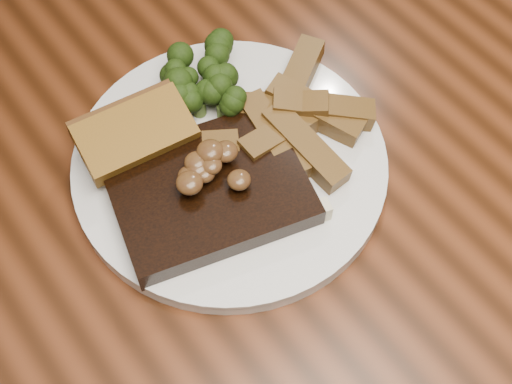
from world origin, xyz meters
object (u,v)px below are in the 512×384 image
garlic_bread (139,147)px  potato_wedges (300,117)px  plate (230,165)px  steak (209,191)px  dining_table (247,257)px

garlic_bread → potato_wedges: potato_wedges is taller
plate → steak: (-0.04, -0.02, 0.02)m
steak → garlic_bread: 0.08m
potato_wedges → garlic_bread: bearing=155.2°
steak → potato_wedges: size_ratio=1.34×
potato_wedges → dining_table: bearing=-157.2°
steak → potato_wedges: 0.11m
plate → potato_wedges: potato_wedges is taller
steak → plate: bearing=44.3°
plate → steak: size_ratio=1.75×
steak → potato_wedges: same height
dining_table → plate: size_ratio=5.70×
garlic_bread → potato_wedges: bearing=-17.2°
steak → garlic_bread: steak is taller
dining_table → garlic_bread: size_ratio=16.28×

